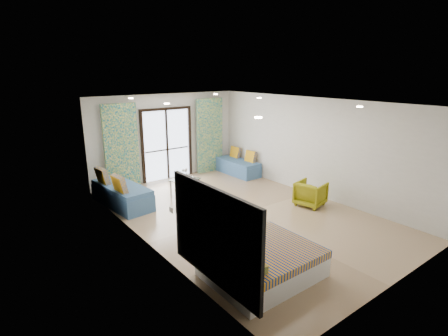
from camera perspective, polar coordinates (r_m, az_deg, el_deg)
floor at (r=8.63m, az=2.95°, el=-7.47°), size 5.00×7.50×0.01m
ceiling at (r=7.97m, az=3.23°, el=10.70°), size 5.00×7.50×0.01m
wall_back at (r=11.25m, az=-9.40°, el=5.01°), size 5.00×0.01×2.70m
wall_front at (r=5.99m, az=27.07°, el=-5.97°), size 5.00×0.01×2.70m
wall_left at (r=6.90m, az=-12.98°, el=-1.89°), size 0.01×7.50×2.70m
wall_right at (r=9.96m, az=14.15°, el=3.38°), size 0.01×7.50×2.70m
balcony_door at (r=11.24m, az=-9.31°, el=4.52°), size 1.76×0.08×2.28m
balcony_rail at (r=11.31m, az=-9.27°, el=3.00°), size 1.52×0.03×0.04m
curtain_left at (r=10.48m, az=-16.40°, el=3.25°), size 1.00×0.10×2.50m
curtain_right at (r=11.91m, az=-2.36°, el=5.30°), size 1.00×0.10×2.50m
downlight_a at (r=5.56m, az=5.61°, el=8.22°), size 0.12×0.12×0.02m
downlight_b at (r=7.73m, az=21.26°, el=9.31°), size 0.12×0.12×0.02m
downlight_c at (r=8.01m, az=-9.34°, el=10.33°), size 0.12×0.12×0.02m
downlight_d at (r=9.64m, az=5.76°, el=11.32°), size 0.12×0.12×0.02m
downlight_e at (r=9.81m, az=-14.98°, el=10.95°), size 0.12×0.12×0.02m
downlight_f at (r=11.19m, az=-1.37°, el=11.97°), size 0.12×0.12×0.02m
headboard at (r=5.20m, az=-1.74°, el=-11.00°), size 0.06×2.10×1.50m
switch_plate at (r=6.16m, az=-8.64°, el=-6.76°), size 0.02×0.10×0.10m
bed at (r=6.13m, az=6.11°, el=-15.05°), size 1.80×1.47×0.62m
daybed_left at (r=9.42m, az=-16.42°, el=-4.11°), size 0.98×2.04×0.97m
daybed_right at (r=11.82m, az=2.25°, el=0.30°), size 0.68×1.71×0.84m
coffee_table at (r=9.90m, az=-6.39°, el=-2.07°), size 0.87×0.87×0.76m
vase at (r=9.92m, az=-6.09°, el=-1.25°), size 0.20×0.21×0.16m
armchair at (r=9.30m, az=13.96°, el=-3.89°), size 0.77×0.80×0.70m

